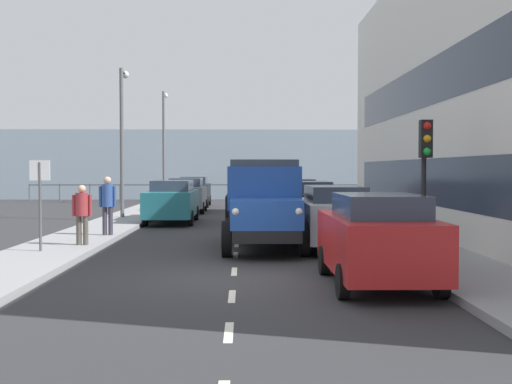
% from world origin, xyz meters
% --- Properties ---
extents(ground_plane, '(80.00, 80.00, 0.00)m').
position_xyz_m(ground_plane, '(0.00, -9.50, 0.00)').
color(ground_plane, '#2D2D30').
extents(sidewalk_left, '(2.20, 42.61, 0.15)m').
position_xyz_m(sidewalk_left, '(-4.74, -9.50, 0.07)').
color(sidewalk_left, gray).
rests_on(sidewalk_left, ground_plane).
extents(sidewalk_right, '(2.20, 42.61, 0.15)m').
position_xyz_m(sidewalk_right, '(4.74, -9.50, 0.07)').
color(sidewalk_right, gray).
rests_on(sidewalk_right, ground_plane).
extents(road_centreline_markings, '(0.12, 38.32, 0.01)m').
position_xyz_m(road_centreline_markings, '(0.00, -8.74, 0.00)').
color(road_centreline_markings, silver).
rests_on(road_centreline_markings, ground_plane).
extents(sea_horizon, '(80.00, 0.80, 5.00)m').
position_xyz_m(sea_horizon, '(0.00, -33.81, 2.50)').
color(sea_horizon, '#8C9EAD').
rests_on(sea_horizon, ground_plane).
extents(seawall_railing, '(28.08, 0.08, 1.20)m').
position_xyz_m(seawall_railing, '(-0.00, -30.21, 0.92)').
color(seawall_railing, '#4C5156').
rests_on(seawall_railing, ground_plane).
extents(truck_vintage_blue, '(2.17, 5.64, 2.43)m').
position_xyz_m(truck_vintage_blue, '(-0.75, -4.43, 1.18)').
color(truck_vintage_blue, black).
rests_on(truck_vintage_blue, ground_plane).
extents(car_red_kerbside_near, '(1.83, 4.06, 1.72)m').
position_xyz_m(car_red_kerbside_near, '(-2.69, 0.91, 0.89)').
color(car_red_kerbside_near, '#B21E1E').
rests_on(car_red_kerbside_near, ground_plane).
extents(car_silver_kerbside_1, '(1.85, 4.57, 1.72)m').
position_xyz_m(car_silver_kerbside_1, '(-2.69, -4.87, 0.90)').
color(car_silver_kerbside_1, '#B7BABF').
rests_on(car_silver_kerbside_1, ground_plane).
extents(car_navy_kerbside_2, '(1.78, 4.41, 1.72)m').
position_xyz_m(car_navy_kerbside_2, '(-2.69, -11.28, 0.90)').
color(car_navy_kerbside_2, navy).
rests_on(car_navy_kerbside_2, ground_plane).
extents(car_maroon_kerbside_3, '(1.78, 3.85, 1.72)m').
position_xyz_m(car_maroon_kerbside_3, '(-2.69, -16.56, 0.89)').
color(car_maroon_kerbside_3, maroon).
rests_on(car_maroon_kerbside_3, ground_plane).
extents(car_teal_oppositeside_0, '(1.92, 4.69, 1.72)m').
position_xyz_m(car_teal_oppositeside_0, '(2.69, -13.26, 0.90)').
color(car_teal_oppositeside_0, '#1E6670').
rests_on(car_teal_oppositeside_0, ground_plane).
extents(car_grey_oppositeside_1, '(1.96, 3.90, 1.72)m').
position_xyz_m(car_grey_oppositeside_1, '(2.69, -19.57, 0.90)').
color(car_grey_oppositeside_1, slate).
rests_on(car_grey_oppositeside_1, ground_plane).
extents(car_black_oppositeside_2, '(1.85, 4.03, 1.72)m').
position_xyz_m(car_black_oppositeside_2, '(2.69, -24.69, 0.89)').
color(car_black_oppositeside_2, black).
rests_on(car_black_oppositeside_2, ground_plane).
extents(pedestrian_in_dark_coat, '(0.53, 0.34, 1.61)m').
position_xyz_m(pedestrian_in_dark_coat, '(4.12, -4.47, 1.09)').
color(pedestrian_in_dark_coat, '#4C473D').
rests_on(pedestrian_in_dark_coat, sidewalk_right).
extents(pedestrian_couple_b, '(0.53, 0.34, 1.80)m').
position_xyz_m(pedestrian_couple_b, '(3.98, -7.06, 1.22)').
color(pedestrian_couple_b, '#383342').
rests_on(pedestrian_couple_b, sidewalk_right).
extents(traffic_light_near, '(0.28, 0.41, 3.20)m').
position_xyz_m(traffic_light_near, '(-4.54, -2.50, 2.47)').
color(traffic_light_near, black).
rests_on(traffic_light_near, sidewalk_left).
extents(lamp_post_promenade, '(0.32, 1.14, 6.27)m').
position_xyz_m(lamp_post_promenade, '(4.92, -14.64, 3.90)').
color(lamp_post_promenade, '#59595B').
rests_on(lamp_post_promenade, sidewalk_right).
extents(lamp_post_far, '(0.32, 1.14, 6.80)m').
position_xyz_m(lamp_post_far, '(4.71, -27.25, 4.18)').
color(lamp_post_far, '#59595B').
rests_on(lamp_post_far, sidewalk_right).
extents(street_sign, '(0.50, 0.07, 2.25)m').
position_xyz_m(street_sign, '(4.83, -3.20, 1.68)').
color(street_sign, '#4C4C4C').
rests_on(street_sign, sidewalk_right).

